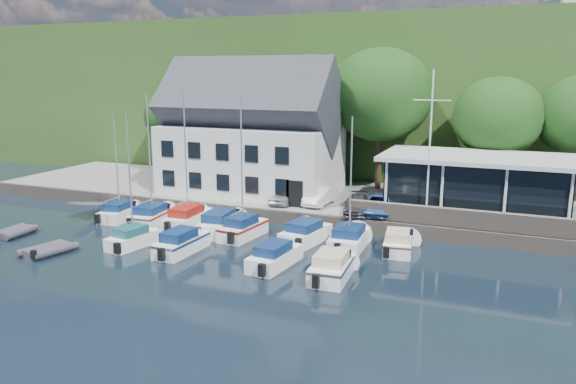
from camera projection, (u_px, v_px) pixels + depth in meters
name	position (u px, v px, depth m)	size (l,w,h in m)	color
ground	(234.00, 279.00, 30.04)	(180.00, 180.00, 0.00)	black
quay	(334.00, 201.00, 45.75)	(60.00, 13.00, 1.00)	gray
quay_face	(306.00, 220.00, 39.88)	(60.00, 0.30, 1.00)	#6A5F55
hillside	(425.00, 91.00, 84.40)	(160.00, 75.00, 16.00)	#2C491B
field_patch	(489.00, 37.00, 86.94)	(50.00, 30.00, 0.30)	#576331
harbor_building	(251.00, 139.00, 46.43)	(14.40, 8.20, 8.70)	silver
club_pavilion	(476.00, 184.00, 39.77)	(13.20, 7.20, 4.10)	black
seawall	(486.00, 221.00, 35.54)	(18.00, 0.50, 1.20)	#6A5F55
gangway	(102.00, 212.00, 44.31)	(1.20, 6.00, 1.40)	silver
car_silver	(282.00, 195.00, 42.82)	(1.50, 3.73, 1.27)	silver
car_white	(321.00, 196.00, 42.32)	(1.36, 3.90, 1.29)	white
car_dgrey	(357.00, 204.00, 39.87)	(1.69, 4.17, 1.21)	#313137
car_blue	(380.00, 204.00, 39.70)	(1.63, 4.13, 1.41)	#325A98
flagpole	(430.00, 146.00, 37.16)	(2.41, 0.20, 10.03)	silver
tree_0	(176.00, 130.00, 55.64)	(6.08, 6.08, 8.31)	black
tree_1	(223.00, 126.00, 53.89)	(6.97, 6.97, 9.52)	black
tree_2	(309.00, 120.00, 49.79)	(8.31, 8.31, 11.36)	black
tree_3	(380.00, 119.00, 47.18)	(8.68, 8.68, 11.86)	black
tree_4	(496.00, 138.00, 44.01)	(6.97, 6.97, 9.52)	black
boat_r1_0	(117.00, 164.00, 41.23)	(1.82, 5.51, 8.40)	white
boat_r1_1	(150.00, 164.00, 40.06)	(2.07, 5.95, 8.84)	white
boat_r1_2	(186.00, 163.00, 39.23)	(1.93, 6.40, 9.25)	white
boat_r1_3	(221.00, 221.00, 38.71)	(1.99, 6.85, 1.53)	white
boat_r1_4	(242.00, 168.00, 36.52)	(1.88, 5.63, 9.38)	white
boat_r1_5	(306.00, 231.00, 36.27)	(2.03, 5.85, 1.49)	white
boat_r1_6	(351.00, 179.00, 34.43)	(2.12, 5.80, 8.83)	white
boat_r1_7	(398.00, 241.00, 34.45)	(1.79, 5.22, 1.37)	white
boat_r2_1	(130.00, 182.00, 34.69)	(1.60, 5.23, 8.28)	white
boat_r2_2	(181.00, 241.00, 34.22)	(1.76, 5.82, 1.49)	white
boat_r2_3	(275.00, 254.00, 31.84)	(1.76, 5.87, 1.42)	white
boat_r2_4	(332.00, 264.00, 30.03)	(1.99, 5.71, 1.48)	white
dinghy_0	(15.00, 231.00, 37.86)	(1.71, 2.85, 0.67)	#39383E
dinghy_1	(48.00, 249.00, 33.95)	(1.84, 3.07, 0.72)	#39383E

